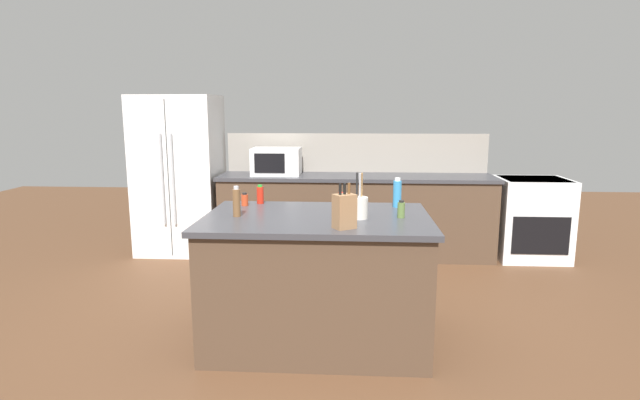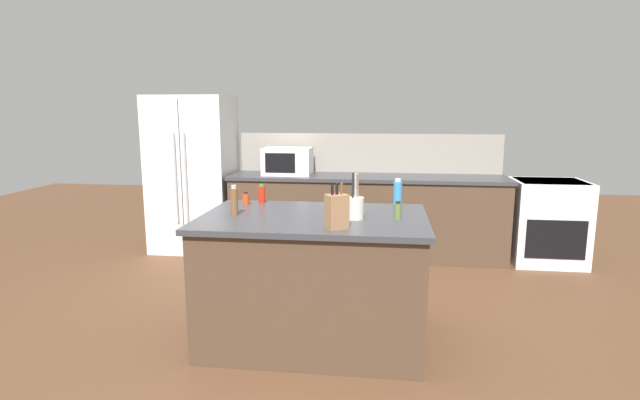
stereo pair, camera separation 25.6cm
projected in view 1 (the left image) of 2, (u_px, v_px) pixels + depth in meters
The scene contains 15 objects.
ground_plane at pixel (317, 339), 3.72m from camera, with size 14.00×14.00×0.00m, color brown.
back_counter_run at pixel (356, 215), 5.78m from camera, with size 3.14×0.66×0.94m.
wall_backsplash at pixel (356, 153), 5.96m from camera, with size 3.10×0.03×0.46m, color gray.
kitchen_island at pixel (317, 278), 3.63m from camera, with size 1.61×1.07×0.94m.
refrigerator at pixel (179, 175), 5.87m from camera, with size 0.94×0.75×1.84m.
range_oven at pixel (531, 218), 5.65m from camera, with size 0.76×0.65×0.92m.
microwave at pixel (276, 161), 5.72m from camera, with size 0.55×0.39×0.31m.
knife_block at pixel (344, 211), 3.16m from camera, with size 0.16×0.15×0.29m.
utensil_crock at pixel (359, 207), 3.45m from camera, with size 0.12×0.12×0.32m.
dish_soap_bottle at pixel (397, 193), 3.85m from camera, with size 0.06×0.06×0.23m.
spice_jar_paprika at pixel (245, 200), 3.91m from camera, with size 0.05×0.05×0.10m.
pepper_grinder at pixel (237, 202), 3.51m from camera, with size 0.05×0.05×0.22m.
spice_jar_oregano at pixel (401, 210), 3.48m from camera, with size 0.05×0.05×0.12m.
soy_sauce_bottle at pixel (341, 205), 3.49m from camera, with size 0.06×0.06×0.18m.
hot_sauce_bottle at pixel (260, 195), 4.00m from camera, with size 0.06×0.06×0.15m.
Camera 1 is at (0.24, -3.46, 1.69)m, focal length 28.00 mm.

